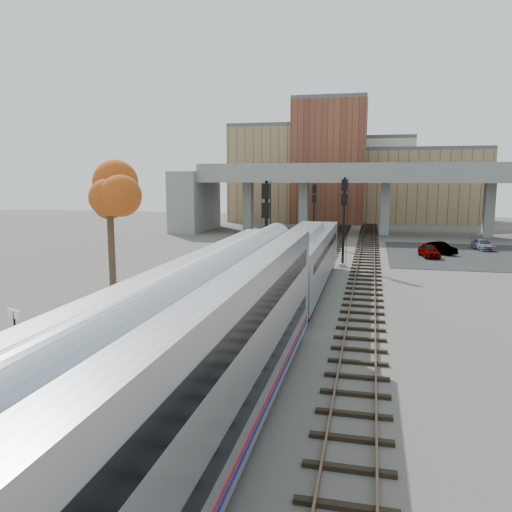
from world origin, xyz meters
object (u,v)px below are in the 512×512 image
at_px(car_c, 483,245).
at_px(signal_mast_far, 314,215).
at_px(signal_mast_mid, 344,222).
at_px(car_a, 429,251).
at_px(signal_mast_near, 266,240).
at_px(locomotive, 305,258).
at_px(tree, 109,196).
at_px(car_b, 440,248).
at_px(coach, 183,382).

bearing_deg(car_c, signal_mast_far, 169.80).
relative_size(signal_mast_mid, signal_mast_far, 1.10).
xyz_separation_m(signal_mast_far, car_a, (11.97, -6.38, -2.82)).
bearing_deg(signal_mast_near, signal_mast_far, 90.00).
relative_size(locomotive, car_c, 5.11).
height_order(locomotive, tree, tree).
relative_size(signal_mast_mid, car_b, 2.15).
xyz_separation_m(signal_mast_near, car_b, (13.28, 22.28, -3.18)).
height_order(car_a, car_c, car_a).
bearing_deg(signal_mast_mid, signal_mast_near, -107.81).
distance_m(signal_mast_near, tree, 10.25).
bearing_deg(car_b, car_a, -157.66).
xyz_separation_m(coach, signal_mast_mid, (2.00, 32.43, 1.15)).
bearing_deg(locomotive, signal_mast_mid, 78.49).
bearing_deg(signal_mast_mid, car_b, 46.04).
height_order(signal_mast_mid, car_c, signal_mast_mid).
bearing_deg(tree, car_b, 46.54).
bearing_deg(signal_mast_mid, tree, -133.14).
xyz_separation_m(coach, car_a, (9.87, 39.52, -2.13)).
bearing_deg(tree, coach, -56.39).
xyz_separation_m(locomotive, signal_mast_mid, (2.00, 9.82, 1.67)).
bearing_deg(car_b, signal_mast_far, 124.06).
relative_size(car_a, car_c, 0.98).
relative_size(signal_mast_near, signal_mast_far, 1.07).
height_order(tree, car_a, tree).
xyz_separation_m(coach, car_c, (16.01, 46.05, -2.22)).
bearing_deg(signal_mast_mid, car_a, 42.02).
bearing_deg(locomotive, car_a, 59.73).
xyz_separation_m(locomotive, car_a, (9.87, 16.91, -1.61)).
height_order(signal_mast_mid, tree, tree).
xyz_separation_m(locomotive, tree, (-11.78, -4.88, 4.31)).
xyz_separation_m(car_b, car_c, (4.84, 4.11, -0.05)).
bearing_deg(car_a, car_b, 52.01).
bearing_deg(car_b, locomotive, -159.37).
bearing_deg(car_c, signal_mast_near, -135.14).
height_order(locomotive, signal_mast_far, signal_mast_far).
distance_m(locomotive, signal_mast_near, 3.93).
xyz_separation_m(signal_mast_near, signal_mast_far, (0.00, 26.24, -0.32)).
bearing_deg(signal_mast_mid, car_c, 44.19).
bearing_deg(car_a, signal_mast_near, -130.77).
relative_size(tree, car_b, 2.47).
height_order(signal_mast_near, signal_mast_mid, signal_mast_mid).
height_order(locomotive, car_a, locomotive).
relative_size(locomotive, car_b, 5.31).
height_order(locomotive, coach, coach).
distance_m(signal_mast_far, car_a, 13.86).
bearing_deg(car_b, coach, -144.27).
relative_size(signal_mast_far, car_a, 1.92).
relative_size(signal_mast_mid, car_a, 2.11).
distance_m(coach, car_a, 40.79).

